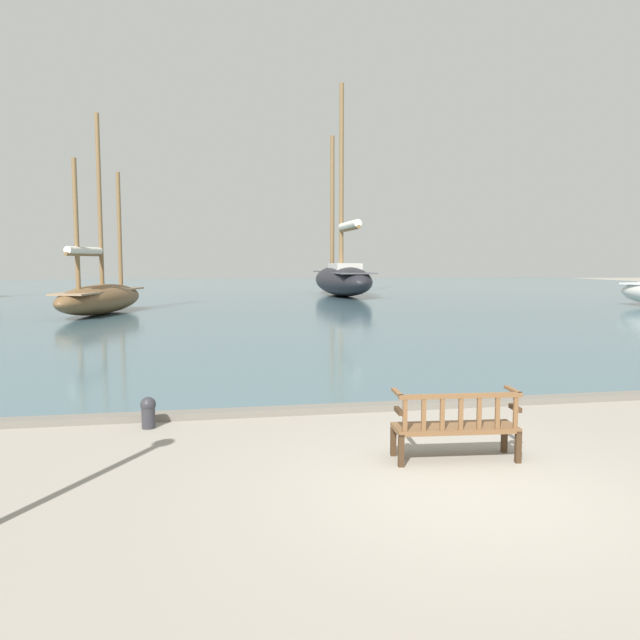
{
  "coord_description": "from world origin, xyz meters",
  "views": [
    {
      "loc": [
        -2.88,
        -6.43,
        2.59
      ],
      "look_at": [
        0.15,
        10.0,
        1.0
      ],
      "focal_mm": 35.0,
      "sensor_mm": 36.0,
      "label": 1
    }
  ],
  "objects_px": {
    "mooring_bollard": "(148,411)",
    "park_bench": "(456,425)",
    "sailboat_far_port": "(101,295)",
    "sailboat_nearest_starboard": "(342,277)"
  },
  "relations": [
    {
      "from": "mooring_bollard",
      "to": "park_bench",
      "type": "bearing_deg",
      "value": -29.8
    },
    {
      "from": "mooring_bollard",
      "to": "sailboat_far_port",
      "type": "bearing_deg",
      "value": 100.72
    },
    {
      "from": "sailboat_far_port",
      "to": "mooring_bollard",
      "type": "distance_m",
      "value": 21.43
    },
    {
      "from": "sailboat_far_port",
      "to": "park_bench",
      "type": "bearing_deg",
      "value": -70.99
    },
    {
      "from": "park_bench",
      "to": "sailboat_far_port",
      "type": "relative_size",
      "value": 0.18
    },
    {
      "from": "sailboat_far_port",
      "to": "mooring_bollard",
      "type": "height_order",
      "value": "sailboat_far_port"
    },
    {
      "from": "sailboat_far_port",
      "to": "mooring_bollard",
      "type": "xyz_separation_m",
      "value": [
        3.98,
        -21.04,
        -0.69
      ]
    },
    {
      "from": "park_bench",
      "to": "mooring_bollard",
      "type": "height_order",
      "value": "park_bench"
    },
    {
      "from": "sailboat_far_port",
      "to": "sailboat_nearest_starboard",
      "type": "distance_m",
      "value": 19.71
    },
    {
      "from": "sailboat_far_port",
      "to": "mooring_bollard",
      "type": "bearing_deg",
      "value": -79.28
    }
  ]
}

